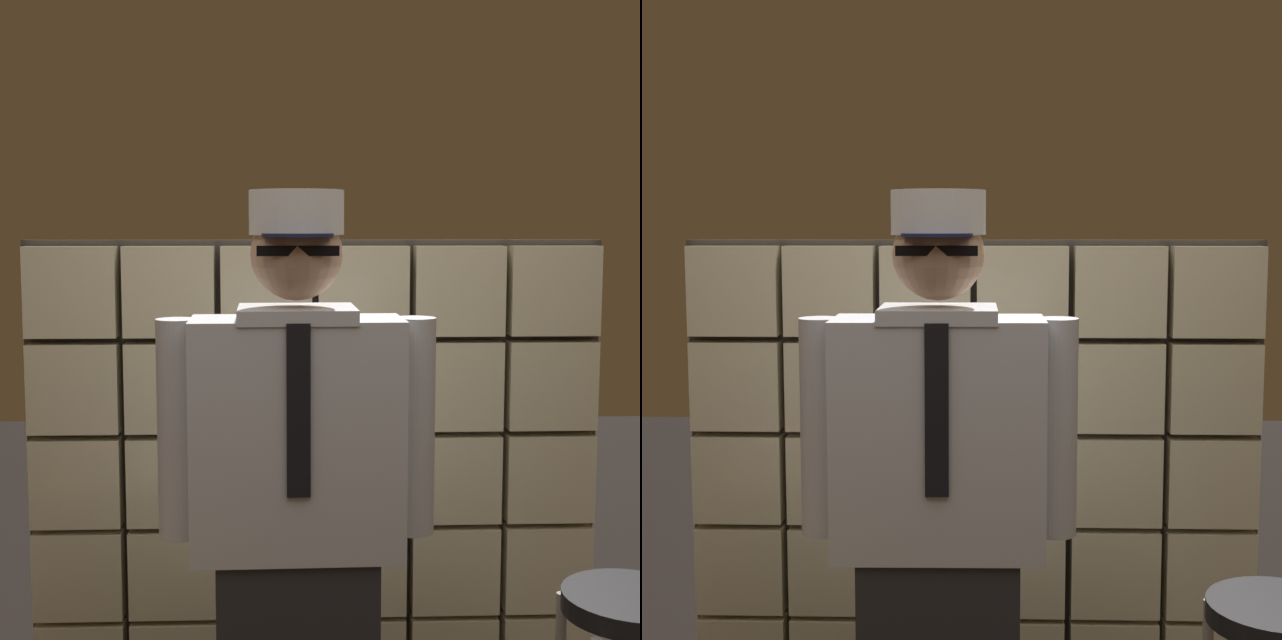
# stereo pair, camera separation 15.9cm
# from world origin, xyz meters

# --- Properties ---
(glass_block_wall) EXTENTS (1.93, 0.10, 1.62)m
(glass_block_wall) POSITION_xyz_m (0.00, 1.36, 0.79)
(glass_block_wall) COLOR beige
(glass_block_wall) RESTS_ON ground
(standing_person) EXTENTS (0.69, 0.29, 1.73)m
(standing_person) POSITION_xyz_m (-0.07, 0.54, 0.90)
(standing_person) COLOR #28282D
(standing_person) RESTS_ON ground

